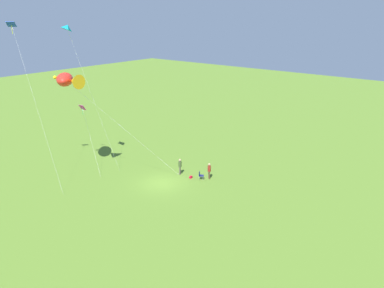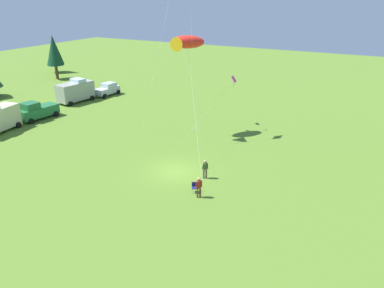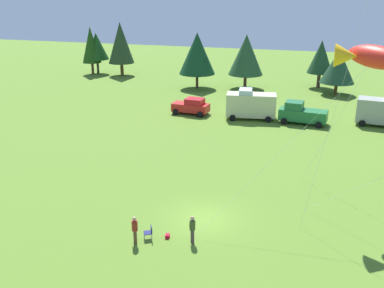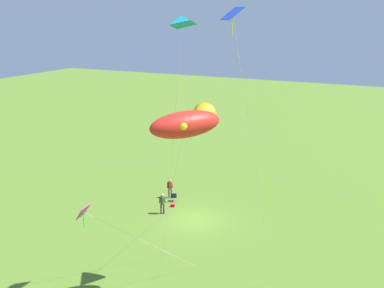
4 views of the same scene
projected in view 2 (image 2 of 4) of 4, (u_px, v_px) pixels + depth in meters
name	position (u px, v px, depth m)	size (l,w,h in m)	color
ground_plane	(176.00, 171.00, 33.87)	(160.00, 160.00, 0.00)	#547726
person_kite_flyer	(205.00, 168.00, 32.26)	(0.50, 0.51, 1.74)	#493940
folding_chair	(195.00, 186.00, 30.24)	(0.65, 0.65, 0.82)	navy
person_spectator	(199.00, 186.00, 29.23)	(0.51, 0.50, 1.74)	brown
backpack_on_grass	(196.00, 184.00, 31.36)	(0.32, 0.22, 0.22)	red
truck_green_flatbed	(37.00, 111.00, 47.42)	(5.19, 2.85, 2.34)	#216A35
van_motorhome_grey	(76.00, 91.00, 54.72)	(5.65, 3.19, 3.34)	#989E8F
car_silver_compact	(107.00, 89.00, 58.48)	(4.32, 2.47, 1.89)	#B1B9BC
kite_large_fish	(186.00, 42.00, 39.08)	(11.56, 8.37, 10.95)	red
kite_diamond_rainbow	(232.00, 81.00, 41.97)	(7.16, 3.49, 6.31)	#D83B9B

